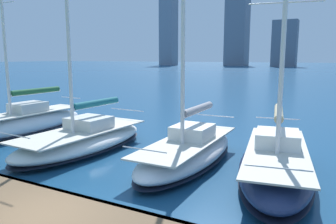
# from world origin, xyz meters

# --- Properties ---
(dock_pier) EXTENTS (28.00, 2.80, 0.60)m
(dock_pier) POSITION_xyz_m (-0.00, -0.10, 0.54)
(dock_pier) COLOR brown
(dock_pier) RESTS_ON ground
(sailboat_tan) EXTENTS (3.88, 8.28, 9.49)m
(sailboat_tan) POSITION_xyz_m (-4.39, -6.78, 0.67)
(sailboat_tan) COLOR navy
(sailboat_tan) RESTS_ON ground
(sailboat_grey) EXTENTS (2.62, 7.62, 11.59)m
(sailboat_grey) POSITION_xyz_m (-0.82, -6.89, 0.64)
(sailboat_grey) COLOR white
(sailboat_grey) RESTS_ON ground
(sailboat_teal) EXTENTS (3.34, 7.92, 11.16)m
(sailboat_teal) POSITION_xyz_m (4.42, -6.32, 0.61)
(sailboat_teal) COLOR white
(sailboat_teal) RESTS_ON ground
(sailboat_forest) EXTENTS (2.52, 8.60, 11.20)m
(sailboat_forest) POSITION_xyz_m (9.73, -7.11, 0.75)
(sailboat_forest) COLOR white
(sailboat_forest) RESTS_ON ground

